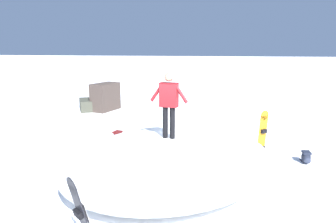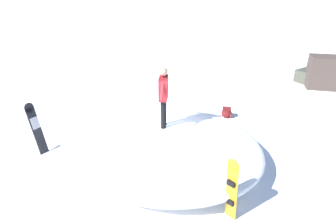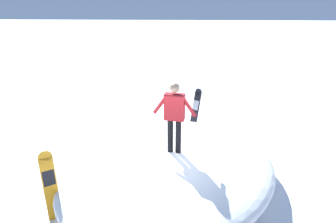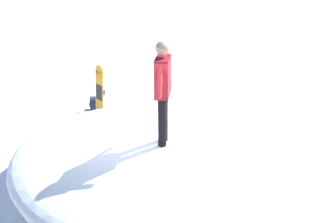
{
  "view_description": "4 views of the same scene",
  "coord_description": "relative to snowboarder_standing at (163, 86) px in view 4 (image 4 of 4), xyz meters",
  "views": [
    {
      "loc": [
        1.14,
        -7.89,
        3.41
      ],
      "look_at": [
        -0.43,
        -0.12,
        1.72
      ],
      "focal_mm": 31.96,
      "sensor_mm": 36.0,
      "label": 1
    },
    {
      "loc": [
        7.31,
        -0.73,
        5.23
      ],
      "look_at": [
        -0.25,
        -0.21,
        1.56
      ],
      "focal_mm": 32.6,
      "sensor_mm": 36.0,
      "label": 2
    },
    {
      "loc": [
        -0.73,
        5.79,
        4.36
      ],
      "look_at": [
        -0.16,
        -0.97,
        1.86
      ],
      "focal_mm": 29.74,
      "sensor_mm": 36.0,
      "label": 3
    },
    {
      "loc": [
        -7.09,
        -0.13,
        4.47
      ],
      "look_at": [
        -0.55,
        -0.41,
        1.69
      ],
      "focal_mm": 47.66,
      "sensor_mm": 36.0,
      "label": 4
    }
  ],
  "objects": [
    {
      "name": "backpack_near",
      "position": [
        3.9,
        1.6,
        -1.87
      ],
      "size": [
        0.28,
        0.51,
        0.37
      ],
      "color": "#1E2333",
      "rests_on": "ground"
    },
    {
      "name": "ground",
      "position": [
        0.36,
        0.33,
        -2.06
      ],
      "size": [
        240.0,
        240.0,
        0.0
      ],
      "primitive_type": "plane",
      "color": "white"
    },
    {
      "name": "snowboarder_standing",
      "position": [
        0.0,
        0.0,
        0.0
      ],
      "size": [
        1.05,
        0.29,
        1.75
      ],
      "color": "black",
      "rests_on": "snow_mound"
    },
    {
      "name": "snowboard_primary_upright",
      "position": [
        2.57,
        1.33,
        -1.21
      ],
      "size": [
        0.3,
        0.28,
        1.63
      ],
      "color": "orange",
      "rests_on": "ground"
    },
    {
      "name": "snow_mound",
      "position": [
        0.08,
        -0.13,
        -1.54
      ],
      "size": [
        7.4,
        7.73,
        1.04
      ],
      "primitive_type": "ellipsoid",
      "rotation": [
        0.0,
        0.0,
        1.02
      ],
      "color": "white",
      "rests_on": "ground"
    }
  ]
}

